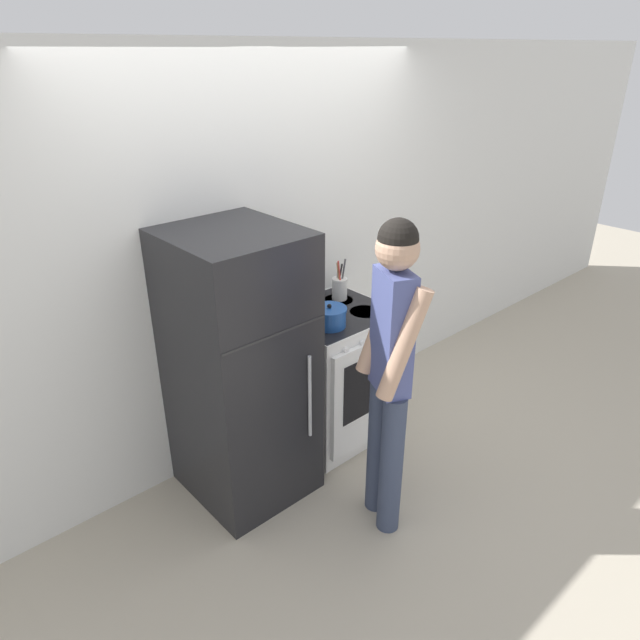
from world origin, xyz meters
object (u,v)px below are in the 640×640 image
object	(u,v)px
tea_kettle	(304,302)
stove_range	(336,374)
person	(390,365)
refrigerator	(240,369)
dutch_oven_pot	(329,317)
utensil_jar	(340,288)

from	to	relation	value
tea_kettle	stove_range	bearing A→B (deg)	-46.36
person	refrigerator	bearing A→B (deg)	52.40
tea_kettle	dutch_oven_pot	bearing A→B (deg)	-92.80
dutch_oven_pot	tea_kettle	size ratio (longest dim) A/B	1.07
stove_range	person	world-z (taller)	person
stove_range	utensil_jar	bearing A→B (deg)	42.17
refrigerator	tea_kettle	world-z (taller)	refrigerator
stove_range	tea_kettle	xyz separation A→B (m)	(-0.15, 0.15, 0.53)
stove_range	refrigerator	bearing A→B (deg)	-179.41
refrigerator	person	distance (m)	0.89
refrigerator	stove_range	xyz separation A→B (m)	(0.77, 0.01, -0.35)
tea_kettle	utensil_jar	bearing A→B (deg)	1.09
refrigerator	dutch_oven_pot	bearing A→B (deg)	-8.69
dutch_oven_pot	utensil_jar	xyz separation A→B (m)	(0.34, 0.26, 0.02)
refrigerator	dutch_oven_pot	size ratio (longest dim) A/B	6.32
stove_range	person	xyz separation A→B (m)	(-0.35, -0.77, 0.55)
stove_range	tea_kettle	distance (m)	0.57
tea_kettle	person	xyz separation A→B (m)	(-0.21, -0.93, 0.02)
stove_range	person	bearing A→B (deg)	-114.60
person	stove_range	bearing A→B (deg)	-0.73
tea_kettle	person	bearing A→B (deg)	-102.54
refrigerator	person	world-z (taller)	person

